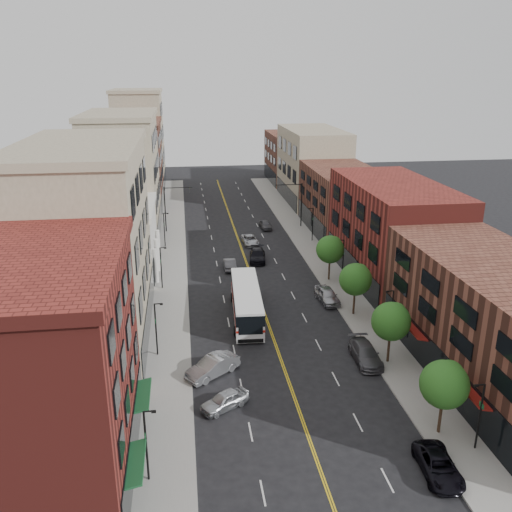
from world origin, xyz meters
name	(u,v)px	position (x,y,z in m)	size (l,w,h in m)	color
ground	(294,396)	(0.00, 0.00, 0.00)	(220.00, 220.00, 0.00)	black
sidewalk_left	(172,258)	(-10.00, 35.00, 0.07)	(4.00, 110.00, 0.15)	gray
sidewalk_right	(313,252)	(10.00, 35.00, 0.07)	(4.00, 110.00, 0.15)	gray
bldg_l_redbrick	(44,375)	(-17.00, -6.00, 7.00)	(10.00, 16.00, 14.00)	maroon
bldg_l_tanoffice	(88,248)	(-17.00, 13.00, 9.00)	(10.00, 22.00, 18.00)	gray
bldg_l_white	(114,241)	(-17.00, 31.00, 4.00)	(10.00, 14.00, 8.00)	silver
bldg_l_far_a	(124,177)	(-17.00, 48.00, 9.00)	(10.00, 20.00, 18.00)	gray
bldg_l_far_b	(134,165)	(-17.00, 68.00, 7.50)	(10.00, 20.00, 15.00)	brown
bldg_l_far_c	(140,140)	(-17.00, 86.00, 10.00)	(10.00, 16.00, 20.00)	gray
bldg_r_near	(501,327)	(17.00, 0.00, 5.00)	(10.00, 26.00, 10.00)	brown
bldg_r_mid	(392,231)	(17.00, 24.00, 6.00)	(10.00, 22.00, 12.00)	maroon
bldg_r_far_a	(343,200)	(17.00, 45.00, 5.00)	(10.00, 20.00, 10.00)	brown
bldg_r_far_b	(312,166)	(17.00, 66.00, 7.00)	(10.00, 22.00, 14.00)	gray
bldg_r_far_c	(292,158)	(17.00, 86.00, 5.50)	(10.00, 18.00, 11.00)	brown
tree_r_0	(445,383)	(9.39, -5.93, 4.13)	(3.40, 3.40, 5.59)	black
tree_r_1	(392,320)	(9.39, 4.07, 4.13)	(3.40, 3.40, 5.59)	black
tree_r_2	(356,278)	(9.39, 14.07, 4.13)	(3.40, 3.40, 5.59)	black
tree_r_3	(331,249)	(9.39, 24.07, 4.13)	(3.40, 3.40, 5.59)	black
lamp_l_0	(147,442)	(-10.95, -8.00, 2.97)	(0.81, 0.55, 5.05)	black
lamp_l_1	(156,326)	(-10.95, 8.00, 2.97)	(0.81, 0.55, 5.05)	black
lamp_l_2	(161,265)	(-10.95, 24.00, 2.97)	(0.81, 0.55, 5.05)	black
lamp_l_3	(165,228)	(-10.95, 40.00, 2.97)	(0.81, 0.55, 5.05)	black
lamp_r_0	(480,413)	(10.95, -8.00, 2.97)	(0.81, 0.55, 5.05)	black
lamp_r_1	(391,312)	(10.95, 8.00, 2.97)	(0.81, 0.55, 5.05)	black
lamp_r_2	(343,257)	(10.95, 24.00, 2.97)	(0.81, 0.55, 5.05)	black
lamp_r_3	(312,222)	(10.95, 40.00, 2.97)	(0.81, 0.55, 5.05)	black
signal_mast_left	(170,204)	(-10.27, 48.00, 4.65)	(4.49, 0.18, 7.20)	black
signal_mast_right	(297,200)	(10.27, 48.00, 4.65)	(4.49, 0.18, 7.20)	black
city_bus	(246,300)	(-2.00, 15.04, 1.88)	(3.55, 12.68, 3.23)	silver
car_angle_a	(225,400)	(-5.60, -0.84, 0.68)	(1.59, 3.96, 1.35)	#B0B3B8
car_angle_b	(213,367)	(-6.22, 4.03, 0.82)	(1.73, 4.95, 1.63)	#9DA0A4
car_parked_near	(438,466)	(7.40, -9.90, 0.66)	(2.18, 4.73, 1.31)	black
car_parked_mid	(365,354)	(7.40, 4.52, 0.76)	(2.13, 5.24, 1.52)	#4C4B50
car_parked_far	(327,295)	(7.40, 17.68, 0.81)	(1.91, 4.74, 1.62)	#A3A5AB
car_lane_behind	(230,264)	(-2.44, 29.66, 0.70)	(1.47, 4.23, 1.39)	#504F55
car_lane_a	(257,255)	(1.58, 32.44, 0.76)	(2.12, 5.21, 1.51)	black
car_lane_b	(250,240)	(1.50, 39.92, 0.65)	(2.16, 4.67, 1.30)	#ADB0B6
car_lane_c	(265,225)	(5.01, 47.69, 0.68)	(1.61, 4.01, 1.37)	#47464B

